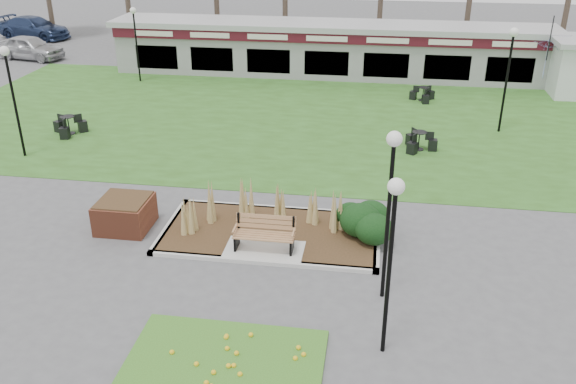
# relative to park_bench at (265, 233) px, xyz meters

# --- Properties ---
(ground) EXTENTS (100.00, 100.00, 0.00)m
(ground) POSITION_rel_park_bench_xyz_m (0.00, -0.25, -0.59)
(ground) COLOR #515154
(ground) RESTS_ON ground
(lawn) EXTENTS (34.00, 16.00, 0.02)m
(lawn) POSITION_rel_park_bench_xyz_m (0.00, 11.75, -0.58)
(lawn) COLOR #2E551B
(lawn) RESTS_ON ground
(flower_bed) EXTENTS (4.20, 3.00, 0.16)m
(flower_bed) POSITION_rel_park_bench_xyz_m (0.00, -4.85, -0.52)
(flower_bed) COLOR #36601B
(flower_bed) RESTS_ON ground
(planting_bed) EXTENTS (6.75, 3.40, 1.27)m
(planting_bed) POSITION_rel_park_bench_xyz_m (1.27, 1.10, -0.22)
(planting_bed) COLOR #362915
(planting_bed) RESTS_ON ground
(park_bench) EXTENTS (1.70, 0.66, 0.93)m
(park_bench) POSITION_rel_park_bench_xyz_m (0.00, 0.00, 0.00)
(park_bench) COLOR #A16D49
(park_bench) RESTS_ON ground
(brick_planter) EXTENTS (1.50, 1.50, 0.95)m
(brick_planter) POSITION_rel_park_bench_xyz_m (-4.40, 0.75, -0.11)
(brick_planter) COLOR brown
(brick_planter) RESTS_ON ground
(food_pavilion) EXTENTS (24.60, 3.40, 2.90)m
(food_pavilion) POSITION_rel_park_bench_xyz_m (0.00, 19.71, 0.89)
(food_pavilion) COLOR #969698
(food_pavilion) RESTS_ON ground
(lamp_post_near_left) EXTENTS (0.34, 0.34, 4.14)m
(lamp_post_near_left) POSITION_rel_park_bench_xyz_m (3.32, -3.75, 2.43)
(lamp_post_near_left) COLOR black
(lamp_post_near_left) RESTS_ON ground
(lamp_post_near_right) EXTENTS (0.36, 0.36, 4.35)m
(lamp_post_near_right) POSITION_rel_park_bench_xyz_m (3.28, -1.68, 2.58)
(lamp_post_near_right) COLOR black
(lamp_post_near_right) RESTS_ON ground
(lamp_post_mid_left) EXTENTS (0.35, 0.35, 4.24)m
(lamp_post_mid_left) POSITION_rel_park_bench_xyz_m (-10.51, 5.63, 2.50)
(lamp_post_mid_left) COLOR black
(lamp_post_mid_left) RESTS_ON ground
(lamp_post_mid_right) EXTENTS (0.36, 0.36, 4.39)m
(lamp_post_mid_right) POSITION_rel_park_bench_xyz_m (8.09, 11.25, 2.61)
(lamp_post_mid_right) COLOR black
(lamp_post_mid_right) RESTS_ON ground
(lamp_post_far_left) EXTENTS (0.33, 0.33, 3.95)m
(lamp_post_far_left) POSITION_rel_park_bench_xyz_m (-10.09, 16.75, 2.29)
(lamp_post_far_left) COLOR black
(lamp_post_far_left) RESTS_ON ground
(bistro_set_a) EXTENTS (1.44, 1.37, 0.78)m
(bistro_set_a) POSITION_rel_park_bench_xyz_m (-9.95, 8.20, -0.31)
(bistro_set_a) COLOR black
(bistro_set_a) RESTS_ON ground
(bistro_set_c) EXTENTS (1.22, 1.40, 0.74)m
(bistro_set_c) POSITION_rel_park_bench_xyz_m (4.59, 8.56, -0.32)
(bistro_set_c) COLOR black
(bistro_set_c) RESTS_ON ground
(bistro_set_d) EXTENTS (1.26, 1.21, 0.68)m
(bistro_set_d) POSITION_rel_park_bench_xyz_m (5.08, 15.33, -0.34)
(bistro_set_d) COLOR black
(bistro_set_d) RESTS_ON ground
(patio_umbrella) EXTENTS (2.74, 2.77, 2.77)m
(patio_umbrella) POSITION_rel_park_bench_xyz_m (11.18, 17.75, 1.17)
(patio_umbrella) COLOR black
(patio_umbrella) RESTS_ON ground
(car_silver) EXTENTS (4.55, 2.53, 1.46)m
(car_silver) POSITION_rel_park_bench_xyz_m (-18.75, 20.75, 0.14)
(car_silver) COLOR #B5B5BA
(car_silver) RESTS_ON ground
(car_black) EXTENTS (4.91, 1.86, 1.60)m
(car_black) POSITION_rel_park_bench_xyz_m (-11.76, 26.75, 0.21)
(car_black) COLOR black
(car_black) RESTS_ON ground
(car_blue) EXTENTS (5.63, 3.20, 1.54)m
(car_blue) POSITION_rel_park_bench_xyz_m (-21.82, 26.75, 0.18)
(car_blue) COLOR navy
(car_blue) RESTS_ON ground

